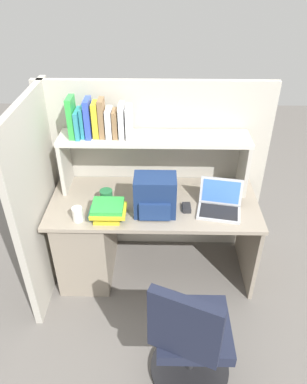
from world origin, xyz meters
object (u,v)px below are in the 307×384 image
Objects in this scene: laptop at (220,204)px; computer_mouse at (187,208)px; backpack at (155,196)px; paper_cup at (78,214)px; office_chair at (190,341)px; snack_canister at (106,196)px.

laptop is 3.38× the size of computer_mouse.
backpack is at bearing -171.96° from computer_mouse.
laptop is 0.24m from computer_mouse.
computer_mouse is 0.80m from paper_cup.
backpack is at bearing 10.61° from paper_cup.
laptop is 0.49m from backpack.
computer_mouse is at bearing 179.87° from laptop.
paper_cup is at bearing -20.88° from office_chair.
computer_mouse is 0.11× the size of office_chair.
laptop reaches higher than office_chair.
office_chair is (0.60, -0.95, -0.39)m from snack_canister.
office_chair reaches higher than snack_canister.
backpack is 2.81× the size of paper_cup.
backpack reaches higher than laptop.
laptop is 3.28× the size of paper_cup.
computer_mouse is 0.94m from office_chair.
laptop is at bearing 4.84° from backpack.
computer_mouse is at bearing -68.27° from office_chair.
laptop is at bearing 7.95° from paper_cup.
laptop is 0.85m from snack_canister.
snack_canister is 1.19m from office_chair.
laptop is at bearing -83.72° from office_chair.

